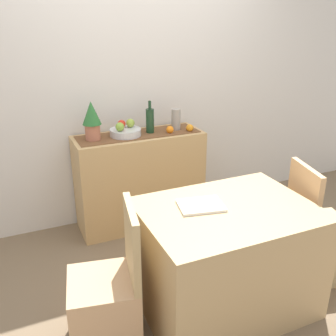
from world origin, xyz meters
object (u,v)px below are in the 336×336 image
Objects in this scene: fruit_bowl at (125,132)px; chair_by_corner at (317,244)px; potted_plant at (92,119)px; wine_bottle at (150,121)px; chair_near_window at (107,305)px; dining_table at (225,258)px; sideboard_console at (140,180)px; ceramic_vase at (176,120)px; open_book at (201,206)px.

fruit_bowl is 1.79m from chair_by_corner.
potted_plant reaches higher than chair_by_corner.
wine_bottle reaches higher than chair_by_corner.
chair_near_window is 1.62m from chair_by_corner.
potted_plant is at bearing 78.06° from chair_near_window.
dining_table is 0.82m from chair_near_window.
wine_bottle is 0.32× the size of chair_by_corner.
chair_near_window is at bearing -117.76° from sideboard_console.
sideboard_console is 1.28× the size of chair_near_window.
fruit_bowl is 1.42m from dining_table.
wine_bottle is (0.23, 0.00, 0.08)m from fruit_bowl.
chair_by_corner reaches higher than dining_table.
sideboard_console is 1.60m from chair_by_corner.
fruit_bowl is 0.82× the size of potted_plant.
fruit_bowl is at bearing 180.00° from ceramic_vase.
chair_near_window is at bearing -160.82° from open_book.
ceramic_vase reaches higher than open_book.
potted_plant reaches higher than fruit_bowl.
chair_near_window reaches higher than open_book.
chair_near_window and chair_by_corner have the same top height.
potted_plant is at bearing 119.34° from open_book.
potted_plant is (-0.77, -0.00, 0.09)m from ceramic_vase.
ceramic_vase is at bearing 0.00° from wine_bottle.
wine_bottle is at bearing 180.00° from ceramic_vase.
ceramic_vase is 0.22× the size of chair_near_window.
dining_table is 3.92× the size of open_book.
ceramic_vase reaches higher than dining_table.
sideboard_console is 3.48× the size of potted_plant.
ceramic_vase reaches higher than fruit_bowl.
open_book is (-0.38, -1.20, -0.23)m from ceramic_vase.
open_book is at bearing -107.60° from ceramic_vase.
wine_bottle is 0.25m from ceramic_vase.
chair_near_window is (-0.68, -1.29, -0.17)m from sideboard_console.
dining_table is (0.13, -1.29, -0.07)m from sideboard_console.
chair_by_corner is at bearing 6.33° from open_book.
wine_bottle reaches higher than dining_table.
chair_near_window is at bearing -179.78° from dining_table.
sideboard_console is 0.65m from ceramic_vase.
sideboard_console is 4.13× the size of open_book.
potted_plant is at bearing -180.00° from wine_bottle.
fruit_bowl is at bearing 129.64° from chair_by_corner.
chair_near_window is at bearing -113.40° from fruit_bowl.
dining_table is 1.22× the size of chair_by_corner.
ceramic_vase is (0.36, 0.00, 0.54)m from sideboard_console.
chair_by_corner is at bearing 0.26° from dining_table.
ceramic_vase is at bearing 0.00° from fruit_bowl.
potted_plant is 0.37× the size of chair_near_window.
sideboard_console is 1.24m from open_book.
open_book is 1.08m from chair_by_corner.
dining_table is (0.54, -1.29, -0.69)m from potted_plant.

